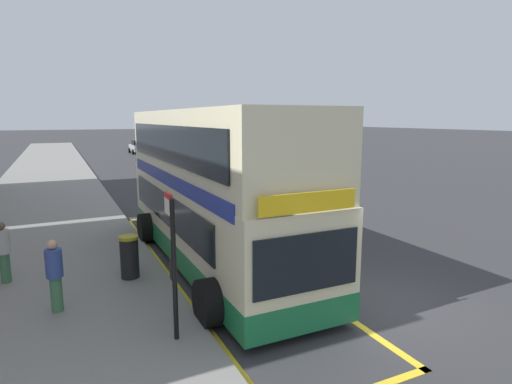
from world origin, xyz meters
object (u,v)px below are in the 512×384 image
parked_car_teal_ahead (205,160)px  litter_bin (129,257)px  double_decker_bus (212,193)px  bus_stop_sign (173,255)px  parked_car_silver_across (139,147)px  parked_car_maroon_kerbside (164,154)px  pedestrian_further_back (55,273)px  pedestrian_waiting_near_sign (3,250)px

parked_car_teal_ahead → litter_bin: 23.86m
parked_car_teal_ahead → double_decker_bus: bearing=69.2°
bus_stop_sign → parked_car_silver_across: (7.26, 44.30, -0.93)m
parked_car_maroon_kerbside → pedestrian_further_back: 31.79m
parked_car_teal_ahead → pedestrian_waiting_near_sign: 24.26m
double_decker_bus → pedestrian_waiting_near_sign: (-5.31, 0.39, -1.09)m
parked_car_silver_across → bus_stop_sign: bearing=-98.9°
parked_car_silver_across → parked_car_maroon_kerbside: bearing=-88.4°
parked_car_silver_across → pedestrian_further_back: pedestrian_further_back is taller
bus_stop_sign → parked_car_teal_ahead: bus_stop_sign is taller
parked_car_teal_ahead → litter_bin: parked_car_teal_ahead is taller
litter_bin → pedestrian_further_back: bearing=-142.8°
pedestrian_waiting_near_sign → pedestrian_further_back: bearing=-63.6°
parked_car_silver_across → litter_bin: 41.56m
double_decker_bus → parked_car_teal_ahead: bearing=71.8°
pedestrian_waiting_near_sign → litter_bin: (2.85, -1.01, -0.28)m
parked_car_silver_across → pedestrian_further_back: 43.17m
parked_car_teal_ahead → parked_car_silver_across: 19.06m
pedestrian_further_back → pedestrian_waiting_near_sign: bearing=116.4°
pedestrian_further_back → litter_bin: size_ratio=1.42×
double_decker_bus → pedestrian_further_back: bearing=-155.3°
parked_car_maroon_kerbside → parked_car_silver_across: 11.83m
parked_car_teal_ahead → pedestrian_waiting_near_sign: size_ratio=2.72×
double_decker_bus → litter_bin: double_decker_bus is taller
parked_car_silver_across → litter_bin: size_ratio=3.82×
parked_car_maroon_kerbside → pedestrian_waiting_near_sign: bearing=-109.8°
pedestrian_waiting_near_sign → parked_car_silver_across: bearing=75.4°
parked_car_silver_across → pedestrian_waiting_near_sign: pedestrian_waiting_near_sign is taller
bus_stop_sign → pedestrian_waiting_near_sign: bearing=125.2°
pedestrian_further_back → parked_car_silver_across: bearing=77.6°
double_decker_bus → parked_car_maroon_kerbside: bearing=79.4°
pedestrian_further_back → litter_bin: (1.71, 1.30, -0.29)m
parked_car_teal_ahead → litter_bin: bearing=64.0°
bus_stop_sign → parked_car_silver_across: size_ratio=0.65×
bus_stop_sign → litter_bin: (-0.28, 3.43, -1.04)m
double_decker_bus → pedestrian_waiting_near_sign: size_ratio=6.65×
pedestrian_waiting_near_sign → parked_car_maroon_kerbside: bearing=69.2°
parked_car_silver_across → pedestrian_further_back: bearing=-102.0°
bus_stop_sign → pedestrian_further_back: bus_stop_sign is taller
parked_car_silver_across → pedestrian_further_back: size_ratio=2.68×
parked_car_silver_across → litter_bin: bearing=-100.1°
bus_stop_sign → pedestrian_waiting_near_sign: (-3.13, 4.43, -0.76)m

